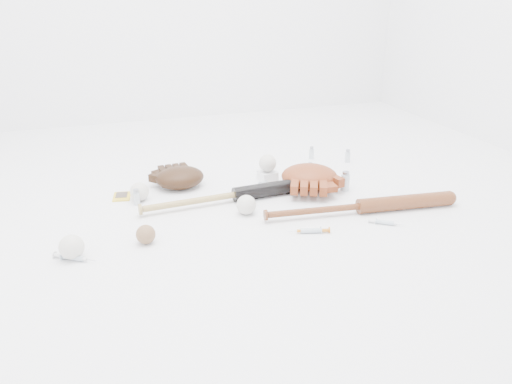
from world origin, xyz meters
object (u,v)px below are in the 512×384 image
object	(u,v)px
bat_dark	(236,195)
pedestal	(267,176)
bat_wood	(360,206)
glove_dark	(180,177)

from	to	relation	value
bat_dark	pedestal	distance (m)	0.28
bat_wood	glove_dark	distance (m)	0.78
bat_wood	pedestal	distance (m)	0.50
bat_wood	pedestal	bearing A→B (deg)	122.28
pedestal	bat_dark	bearing A→B (deg)	-137.52
bat_dark	bat_wood	distance (m)	0.50
bat_dark	pedestal	xyz separation A→B (m)	(0.20, 0.19, -0.01)
bat_dark	bat_wood	xyz separation A→B (m)	(0.42, -0.26, -0.00)
bat_wood	glove_dark	world-z (taller)	glove_dark
bat_wood	glove_dark	size ratio (longest dim) A/B	3.21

